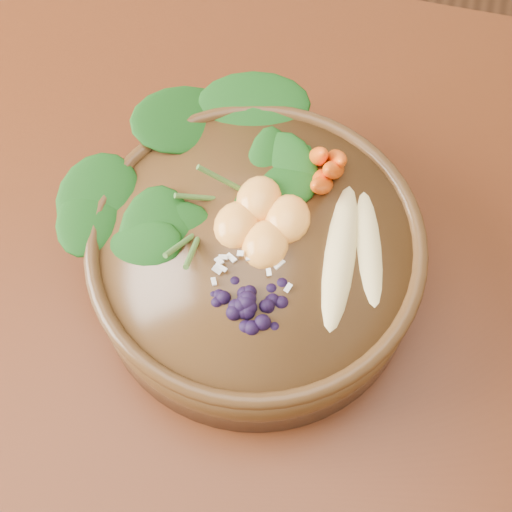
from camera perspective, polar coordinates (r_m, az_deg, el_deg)
ground at (r=1.46m, az=-5.33°, el=-14.03°), size 4.00×4.00×0.00m
dining_table at (r=0.83m, az=-9.05°, el=-3.53°), size 1.60×0.90×0.75m
stoneware_bowl at (r=0.69m, az=-0.00°, el=-0.38°), size 0.33×0.33×0.08m
kale_heap at (r=0.68m, az=-3.12°, el=7.72°), size 0.22×0.20×0.05m
carrot_cluster at (r=0.66m, az=6.22°, el=8.68°), size 0.07×0.07×0.09m
banana_halves at (r=0.64m, az=8.06°, el=0.99°), size 0.08×0.18×0.03m
mandarin_cluster at (r=0.65m, az=0.50°, el=3.49°), size 0.10×0.11×0.03m
blueberry_pile at (r=0.61m, az=-0.81°, el=-3.08°), size 0.15×0.12×0.04m
coconut_flakes at (r=0.64m, az=-0.16°, el=-0.22°), size 0.10×0.08×0.01m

